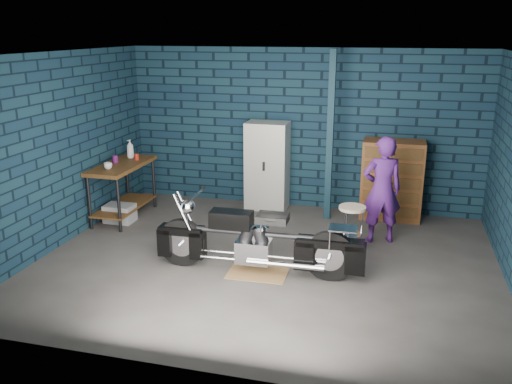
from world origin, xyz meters
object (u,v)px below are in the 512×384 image
at_px(storage_bin, 120,213).
at_px(shop_stool, 351,230).
at_px(locker, 267,166).
at_px(tool_chest, 392,180).
at_px(workbench, 123,191).
at_px(motorcycle, 258,236).
at_px(person, 382,190).

bearing_deg(storage_bin, shop_stool, -4.98).
height_order(locker, tool_chest, locker).
bearing_deg(workbench, tool_chest, 14.48).
relative_size(motorcycle, shop_stool, 3.37).
bearing_deg(workbench, shop_stool, -8.08).
relative_size(motorcycle, locker, 1.52).
bearing_deg(storage_bin, motorcycle, -25.95).
distance_m(person, tool_chest, 1.10).
relative_size(locker, shop_stool, 2.22).
xyz_separation_m(storage_bin, locker, (2.13, 1.30, 0.61)).
bearing_deg(motorcycle, tool_chest, 57.23).
height_order(motorcycle, person, person).
relative_size(workbench, tool_chest, 1.09).
xyz_separation_m(tool_chest, shop_stool, (-0.49, -1.62, -0.31)).
height_order(tool_chest, shop_stool, tool_chest).
xyz_separation_m(person, tool_chest, (0.13, 1.09, -0.14)).
bearing_deg(storage_bin, locker, 31.36).
height_order(person, tool_chest, person).
height_order(workbench, storage_bin, workbench).
relative_size(workbench, motorcycle, 0.62).
relative_size(motorcycle, tool_chest, 1.77).
bearing_deg(locker, tool_chest, 0.00).
bearing_deg(tool_chest, motorcycle, -121.37).
bearing_deg(person, storage_bin, -13.98).
xyz_separation_m(storage_bin, shop_stool, (3.71, -0.32, 0.19)).
distance_m(person, storage_bin, 4.13).
bearing_deg(locker, workbench, -153.08).
bearing_deg(motorcycle, person, 44.46).
distance_m(workbench, person, 4.11).
xyz_separation_m(workbench, motorcycle, (2.65, -1.49, 0.05)).
relative_size(locker, tool_chest, 1.16).
bearing_deg(motorcycle, storage_bin, 152.65).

